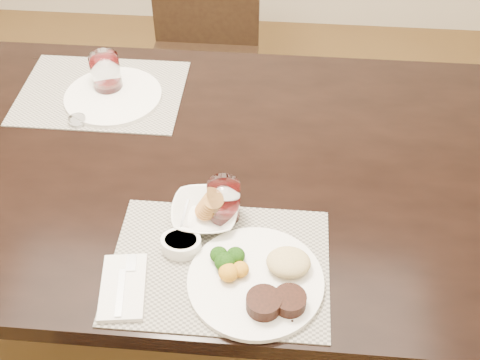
# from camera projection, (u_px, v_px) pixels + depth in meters

# --- Properties ---
(ground_plane) EXTENTS (4.50, 4.50, 0.00)m
(ground_plane) POSITION_uv_depth(u_px,v_px,m) (174.00, 321.00, 2.04)
(ground_plane) COLOR #4D3518
(ground_plane) RESTS_ON ground
(dining_table) EXTENTS (2.00, 1.00, 0.75)m
(dining_table) POSITION_uv_depth(u_px,v_px,m) (155.00, 182.00, 1.57)
(dining_table) COLOR black
(dining_table) RESTS_ON ground
(chair_far) EXTENTS (0.42, 0.42, 0.90)m
(chair_far) POSITION_uv_depth(u_px,v_px,m) (203.00, 44.00, 2.34)
(chair_far) COLOR black
(chair_far) RESTS_ON ground
(placemat_near) EXTENTS (0.46, 0.34, 0.00)m
(placemat_near) POSITION_uv_depth(u_px,v_px,m) (220.00, 265.00, 1.27)
(placemat_near) COLOR gray
(placemat_near) RESTS_ON dining_table
(placemat_far) EXTENTS (0.46, 0.34, 0.00)m
(placemat_far) POSITION_uv_depth(u_px,v_px,m) (102.00, 92.00, 1.71)
(placemat_far) COLOR gray
(placemat_far) RESTS_ON dining_table
(dinner_plate) EXTENTS (0.28, 0.28, 0.05)m
(dinner_plate) POSITION_uv_depth(u_px,v_px,m) (262.00, 280.00, 1.22)
(dinner_plate) COLOR white
(dinner_plate) RESTS_ON placemat_near
(napkin_fork) EXTENTS (0.11, 0.17, 0.02)m
(napkin_fork) POSITION_uv_depth(u_px,v_px,m) (123.00, 287.00, 1.22)
(napkin_fork) COLOR white
(napkin_fork) RESTS_ON placemat_near
(steak_knife) EXTENTS (0.07, 0.21, 0.01)m
(steak_knife) POSITION_uv_depth(u_px,v_px,m) (293.00, 302.00, 1.20)
(steak_knife) COLOR silver
(steak_knife) RESTS_ON placemat_near
(cracker_bowl) EXTENTS (0.16, 0.16, 0.07)m
(cracker_bowl) POSITION_uv_depth(u_px,v_px,m) (205.00, 212.00, 1.35)
(cracker_bowl) COLOR white
(cracker_bowl) RESTS_ON placemat_near
(sauce_ramekin) EXTENTS (0.09, 0.13, 0.07)m
(sauce_ramekin) POSITION_uv_depth(u_px,v_px,m) (181.00, 244.00, 1.29)
(sauce_ramekin) COLOR white
(sauce_ramekin) RESTS_ON placemat_near
(wine_glass_near) EXTENTS (0.07, 0.07, 0.10)m
(wine_glass_near) POSITION_uv_depth(u_px,v_px,m) (224.00, 202.00, 1.34)
(wine_glass_near) COLOR white
(wine_glass_near) RESTS_ON placemat_near
(far_plate) EXTENTS (0.27, 0.27, 0.01)m
(far_plate) POSITION_uv_depth(u_px,v_px,m) (113.00, 96.00, 1.68)
(far_plate) COLOR white
(far_plate) RESTS_ON placemat_far
(wine_glass_far) EXTENTS (0.08, 0.08, 0.11)m
(wine_glass_far) POSITION_uv_depth(u_px,v_px,m) (106.00, 75.00, 1.68)
(wine_glass_far) COLOR white
(wine_glass_far) RESTS_ON placemat_far
(salt_cellar) EXTENTS (0.05, 0.05, 0.02)m
(salt_cellar) POSITION_uv_depth(u_px,v_px,m) (77.00, 121.00, 1.60)
(salt_cellar) COLOR white
(salt_cellar) RESTS_ON dining_table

